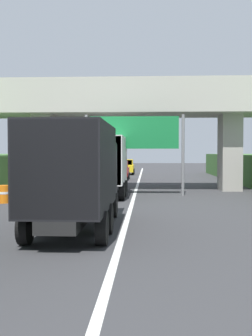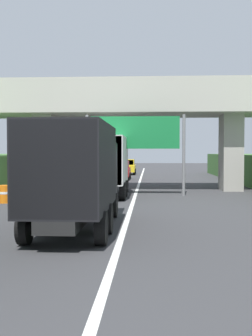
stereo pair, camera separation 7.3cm
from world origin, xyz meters
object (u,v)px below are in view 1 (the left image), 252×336
at_px(car_red, 119,170).
at_px(truck_white, 106,163).
at_px(truck_black, 77,172).
at_px(construction_barrel_4, 30,185).
at_px(overhead_highway_sign, 134,137).
at_px(construction_barrel_3, 3,194).
at_px(construction_barrel_5, 51,180).
at_px(car_yellow, 126,167).

bearing_deg(car_red, truck_white, -89.13).
xyz_separation_m(truck_black, construction_barrel_4, (-5.12, 12.65, -1.47)).
height_order(overhead_highway_sign, construction_barrel_4, overhead_highway_sign).
bearing_deg(truck_white, construction_barrel_4, 161.25).
xyz_separation_m(overhead_highway_sign, construction_barrel_3, (-6.48, -4.03, -3.00)).
bearing_deg(construction_barrel_4, construction_barrel_3, -88.06).
xyz_separation_m(truck_black, construction_barrel_3, (-4.93, 7.17, -1.47)).
height_order(truck_white, construction_barrel_4, truck_white).
xyz_separation_m(truck_black, construction_barrel_5, (-5.00, 18.13, -1.47)).
height_order(car_yellow, construction_barrel_5, car_yellow).
height_order(truck_white, car_yellow, truck_white).
xyz_separation_m(car_yellow, construction_barrel_3, (-4.80, -27.70, -0.40)).
xyz_separation_m(overhead_highway_sign, truck_white, (-1.66, -0.25, -1.53)).
height_order(car_yellow, construction_barrel_4, car_yellow).
relative_size(overhead_highway_sign, construction_barrel_4, 6.53).
distance_m(truck_black, construction_barrel_4, 13.73).
bearing_deg(truck_black, construction_barrel_4, 112.02).
distance_m(truck_white, car_red, 14.93).
height_order(overhead_highway_sign, car_yellow, overhead_highway_sign).
bearing_deg(car_red, construction_barrel_5, -121.16).
xyz_separation_m(car_yellow, construction_barrel_4, (-4.99, -22.22, -0.40)).
distance_m(overhead_highway_sign, car_red, 14.99).
relative_size(car_yellow, construction_barrel_3, 4.56).
relative_size(construction_barrel_4, construction_barrel_5, 1.00).
xyz_separation_m(truck_white, construction_barrel_5, (-4.89, 7.18, -1.47)).
bearing_deg(construction_barrel_5, truck_black, -74.57).
height_order(overhead_highway_sign, car_red, overhead_highway_sign).
relative_size(truck_white, construction_barrel_4, 8.11).
relative_size(truck_white, car_red, 1.78).
relative_size(truck_black, construction_barrel_3, 8.11).
relative_size(car_red, construction_barrel_4, 4.56).
xyz_separation_m(truck_white, car_yellow, (-0.02, 23.92, -1.08)).
distance_m(truck_white, construction_barrel_5, 8.81).
bearing_deg(car_yellow, car_red, -91.31).
height_order(car_red, construction_barrel_5, car_red).
bearing_deg(overhead_highway_sign, car_yellow, 94.05).
bearing_deg(construction_barrel_3, car_red, 76.18).
distance_m(construction_barrel_3, construction_barrel_5, 10.95).
height_order(truck_black, construction_barrel_4, truck_black).
bearing_deg(construction_barrel_4, overhead_highway_sign, -12.28).
height_order(truck_black, construction_barrel_3, truck_black).
bearing_deg(truck_black, car_yellow, 90.21).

